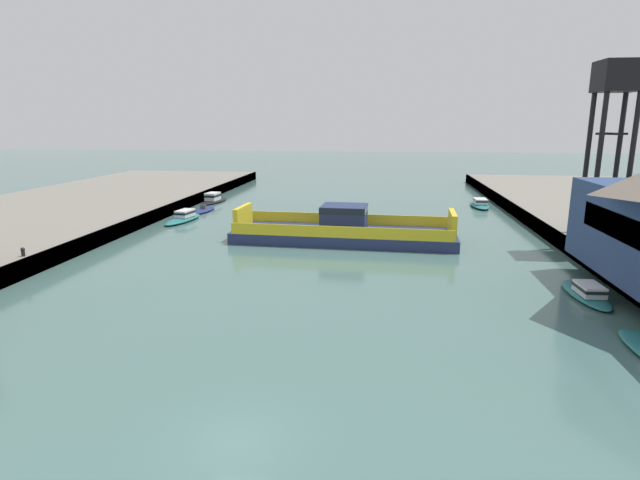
% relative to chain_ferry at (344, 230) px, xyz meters
% --- Properties ---
extents(ground_plane, '(400.00, 400.00, 0.00)m').
position_rel_chain_ferry_xyz_m(ground_plane, '(-1.39, -33.85, -1.11)').
color(ground_plane, '#476B66').
extents(chain_ferry, '(22.56, 8.15, 3.68)m').
position_rel_chain_ferry_xyz_m(chain_ferry, '(0.00, 0.00, 0.00)').
color(chain_ferry, navy).
rests_on(chain_ferry, ground).
extents(moored_boat_near_left, '(2.29, 6.38, 0.89)m').
position_rel_chain_ferry_xyz_m(moored_boat_near_left, '(-20.31, 15.33, -0.90)').
color(moored_boat_near_left, navy).
rests_on(moored_boat_near_left, ground).
extents(moored_boat_near_right, '(3.12, 7.68, 1.35)m').
position_rel_chain_ferry_xyz_m(moored_boat_near_right, '(-20.25, 8.22, -0.61)').
color(moored_boat_near_right, '#237075').
rests_on(moored_boat_near_right, ground).
extents(moored_boat_mid_right, '(2.35, 6.62, 1.11)m').
position_rel_chain_ferry_xyz_m(moored_boat_mid_right, '(17.85, -15.20, -0.70)').
color(moored_boat_mid_right, '#237075').
rests_on(moored_boat_mid_right, ground).
extents(moored_boat_far_left, '(3.05, 7.19, 1.55)m').
position_rel_chain_ferry_xyz_m(moored_boat_far_left, '(-21.50, 23.07, -0.51)').
color(moored_boat_far_left, black).
rests_on(moored_boat_far_left, ground).
extents(moored_boat_far_right, '(2.43, 7.68, 1.27)m').
position_rel_chain_ferry_xyz_m(moored_boat_far_right, '(17.60, 23.83, -0.64)').
color(moored_boat_far_right, '#237075').
rests_on(moored_boat_far_right, ground).
extents(crane_tower, '(3.47, 3.47, 15.49)m').
position_rel_chain_ferry_xyz_m(crane_tower, '(23.91, -1.13, 12.70)').
color(crane_tower, black).
rests_on(crane_tower, quay_right).
extents(bollard_left_far, '(0.32, 0.32, 0.71)m').
position_rel_chain_ferry_xyz_m(bollard_left_far, '(-23.98, -14.95, 0.83)').
color(bollard_left_far, black).
rests_on(bollard_left_far, quay_left).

